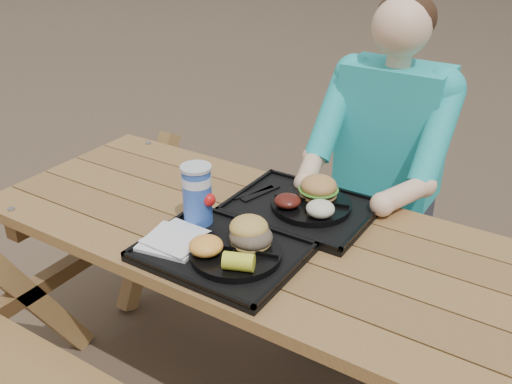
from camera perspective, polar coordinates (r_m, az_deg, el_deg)
The scene contains 17 objects.
picnic_table at distance 2.01m, azimuth 0.00°, elevation -12.90°, with size 1.80×1.49×0.75m, color #999999, non-canonical shape.
tray_near at distance 1.65m, azimuth -3.48°, elevation -6.12°, with size 0.45×0.35×0.02m, color black.
tray_far at distance 1.88m, azimuth 4.56°, elevation -1.74°, with size 0.45×0.35×0.02m, color black.
plate_near at distance 1.61m, azimuth -2.00°, elevation -6.20°, with size 0.26×0.26×0.02m, color black.
plate_far at distance 1.86m, azimuth 5.54°, elevation -1.32°, with size 0.26×0.26×0.02m, color black.
napkin_stack at distance 1.69m, azimuth -8.26°, elevation -4.74°, with size 0.17×0.17×0.02m, color silver.
soda_cup at distance 1.75m, azimuth -5.90°, elevation -0.40°, with size 0.09×0.09×0.18m, color #1641AA.
condiment_bbq at distance 1.73m, azimuth -1.34°, elevation -3.44°, with size 0.05×0.05×0.03m, color black.
condiment_mustard at distance 1.69m, azimuth 0.32°, elevation -4.24°, with size 0.04×0.04×0.03m, color gold.
sandwich at distance 1.61m, azimuth -0.52°, elevation -3.37°, with size 0.12×0.12×0.12m, color gold, non-canonical shape.
mac_cheese at distance 1.59m, azimuth -5.03°, elevation -5.38°, with size 0.10×0.10×0.05m, color #FFB143.
corn_cob at distance 1.52m, azimuth -1.75°, elevation -6.97°, with size 0.08×0.08×0.05m, color yellow, non-canonical shape.
cutlery_far at distance 1.95m, azimuth 0.44°, elevation -0.11°, with size 0.03×0.16×0.01m, color black.
burger at distance 1.87m, azimuth 6.32°, elevation 1.05°, with size 0.12×0.12×0.11m, color #BE8243, non-canonical shape.
baked_beans at distance 1.82m, azimuth 3.17°, elevation -0.89°, with size 0.09×0.09×0.04m, color #4D150F.
potato_salad at distance 1.77m, azimuth 6.45°, elevation -1.67°, with size 0.09×0.09×0.05m, color beige.
diner at distance 2.34m, azimuth 12.68°, elevation 0.53°, with size 0.48×0.84×1.28m, color #1B8FBF, non-canonical shape.
Camera 1 is at (0.82, -1.29, 1.68)m, focal length 40.00 mm.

